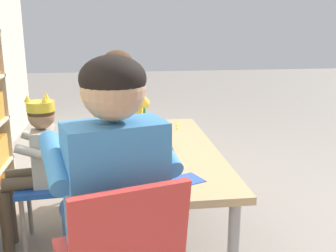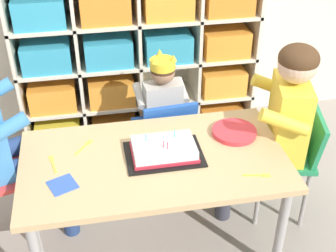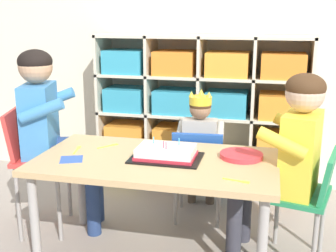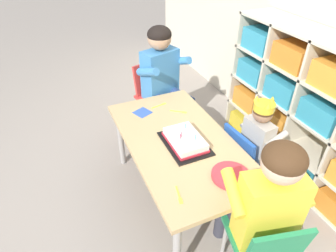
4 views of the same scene
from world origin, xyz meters
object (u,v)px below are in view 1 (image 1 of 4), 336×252
at_px(birthday_cake_on_tray, 146,141).
at_px(paper_plate_stack, 124,127).
at_px(child_with_crown, 36,155).
at_px(guest_at_table_side, 117,112).
at_px(adult_helper_seated, 111,182).
at_px(fork_scattered_mid_table, 149,186).
at_px(classroom_chair_guest_side, 121,140).
at_px(fork_by_napkin, 178,126).
at_px(activity_table, 150,160).
at_px(fork_near_child_seat, 121,173).
at_px(classroom_chair_blue, 59,180).

height_order(birthday_cake_on_tray, paper_plate_stack, birthday_cake_on_tray).
bearing_deg(child_with_crown, paper_plate_stack, 117.28).
bearing_deg(guest_at_table_side, adult_helper_seated, -77.96).
distance_m(child_with_crown, fork_scattered_mid_table, 0.80).
relative_size(child_with_crown, adult_helper_seated, 0.76).
height_order(classroom_chair_guest_side, fork_scattered_mid_table, classroom_chair_guest_side).
relative_size(adult_helper_seated, fork_by_napkin, 8.88).
relative_size(activity_table, fork_near_child_seat, 10.85).
xyz_separation_m(birthday_cake_on_tray, fork_near_child_seat, (-0.36, 0.13, -0.03)).
bearing_deg(paper_plate_stack, fork_by_napkin, -88.33).
xyz_separation_m(guest_at_table_side, fork_near_child_seat, (-0.97, -0.01, -0.05)).
height_order(activity_table, fork_scattered_mid_table, fork_scattered_mid_table).
xyz_separation_m(paper_plate_stack, fork_near_child_seat, (-0.73, 0.03, -0.01)).
xyz_separation_m(child_with_crown, paper_plate_stack, (0.29, -0.46, 0.06)).
bearing_deg(activity_table, guest_at_table_side, 13.53).
distance_m(adult_helper_seated, birthday_cake_on_tray, 0.76).
bearing_deg(adult_helper_seated, paper_plate_stack, -109.30).
xyz_separation_m(adult_helper_seated, fork_scattered_mid_table, (0.23, -0.14, -0.12)).
xyz_separation_m(guest_at_table_side, fork_by_napkin, (-0.22, -0.37, -0.05)).
distance_m(classroom_chair_guest_side, paper_plate_stack, 0.38).
bearing_deg(fork_by_napkin, guest_at_table_side, -110.01).
xyz_separation_m(birthday_cake_on_tray, paper_plate_stack, (0.37, 0.11, -0.02)).
height_order(child_with_crown, fork_by_napkin, child_with_crown).
relative_size(adult_helper_seated, guest_at_table_side, 1.08).
bearing_deg(classroom_chair_guest_side, child_with_crown, -112.39).
bearing_deg(activity_table, classroom_chair_blue, 73.52).
xyz_separation_m(classroom_chair_guest_side, birthday_cake_on_tray, (-0.71, -0.12, 0.20)).
height_order(fork_by_napkin, fork_scattered_mid_table, same).
xyz_separation_m(activity_table, child_with_crown, (0.13, 0.58, 0.01)).
relative_size(classroom_chair_blue, guest_at_table_side, 0.60).
distance_m(classroom_chair_blue, fork_by_napkin, 0.77).
height_order(classroom_chair_guest_side, fork_near_child_seat, classroom_chair_guest_side).
xyz_separation_m(classroom_chair_blue, child_with_crown, (-0.01, 0.10, 0.15)).
distance_m(adult_helper_seated, fork_scattered_mid_table, 0.29).
bearing_deg(fork_scattered_mid_table, child_with_crown, 120.36).
xyz_separation_m(guest_at_table_side, fork_scattered_mid_table, (-1.11, -0.11, -0.05)).
relative_size(paper_plate_stack, fork_near_child_seat, 1.95).
bearing_deg(paper_plate_stack, birthday_cake_on_tray, -164.23).
xyz_separation_m(child_with_crown, classroom_chair_guest_side, (0.63, -0.45, -0.12)).
height_order(activity_table, fork_near_child_seat, fork_near_child_seat).
bearing_deg(child_with_crown, guest_at_table_side, 136.18).
distance_m(birthday_cake_on_tray, fork_by_napkin, 0.44).
relative_size(classroom_chair_blue, adult_helper_seated, 0.56).
xyz_separation_m(classroom_chair_guest_side, fork_scattered_mid_table, (-1.22, -0.09, 0.17)).
xyz_separation_m(activity_table, classroom_chair_guest_side, (0.76, 0.13, -0.11)).
xyz_separation_m(classroom_chair_guest_side, fork_near_child_seat, (-1.07, 0.02, 0.17)).
bearing_deg(fork_by_napkin, fork_near_child_seat, -14.15).
bearing_deg(guest_at_table_side, activity_table, -63.21).
relative_size(guest_at_table_side, fork_scattered_mid_table, 7.52).
relative_size(adult_helper_seated, classroom_chair_guest_side, 1.74).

